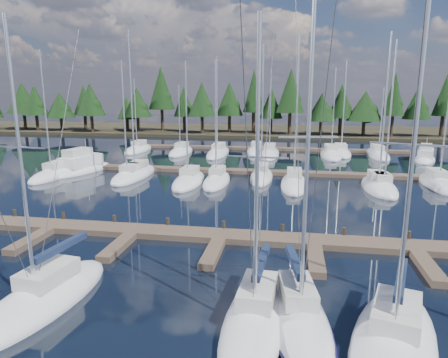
% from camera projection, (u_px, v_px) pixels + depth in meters
% --- Properties ---
extents(ground, '(260.00, 260.00, 0.00)m').
position_uv_depth(ground, '(243.00, 194.00, 38.14)').
color(ground, black).
rests_on(ground, ground).
extents(far_shore, '(220.00, 30.00, 0.60)m').
position_uv_depth(far_shore, '(273.00, 131.00, 95.84)').
color(far_shore, '#2E2819').
rests_on(far_shore, ground).
extents(main_dock, '(44.00, 6.13, 0.90)m').
position_uv_depth(main_dock, '(220.00, 239.00, 25.93)').
color(main_dock, brown).
rests_on(main_dock, ground).
extents(back_docks, '(50.00, 21.80, 0.40)m').
position_uv_depth(back_docks, '(260.00, 159.00, 56.95)').
color(back_docks, brown).
rests_on(back_docks, ground).
extents(front_sailboat_2, '(3.97, 8.81, 13.37)m').
position_uv_depth(front_sailboat_2, '(44.00, 298.00, 18.37)').
color(front_sailboat_2, silver).
rests_on(front_sailboat_2, ground).
extents(front_sailboat_3, '(3.13, 8.63, 13.11)m').
position_uv_depth(front_sailboat_3, '(256.00, 319.00, 16.71)').
color(front_sailboat_3, silver).
rests_on(front_sailboat_3, ground).
extents(front_sailboat_4, '(3.78, 8.44, 14.43)m').
position_uv_depth(front_sailboat_4, '(298.00, 318.00, 16.77)').
color(front_sailboat_4, silver).
rests_on(front_sailboat_4, ground).
extents(front_sailboat_5, '(5.56, 9.57, 14.35)m').
position_uv_depth(front_sailboat_5, '(394.00, 343.00, 15.12)').
color(front_sailboat_5, silver).
rests_on(front_sailboat_5, ground).
extents(back_sailboat_rows, '(44.32, 32.31, 16.80)m').
position_uv_depth(back_sailboat_rows, '(254.00, 164.00, 52.54)').
color(back_sailboat_rows, silver).
rests_on(back_sailboat_rows, ground).
extents(motor_yacht_left, '(5.42, 10.02, 4.77)m').
position_uv_depth(motor_yacht_left, '(81.00, 168.00, 48.49)').
color(motor_yacht_left, silver).
rests_on(motor_yacht_left, ground).
extents(motor_yacht_right, '(4.93, 8.30, 3.92)m').
position_uv_depth(motor_yacht_right, '(425.00, 158.00, 56.36)').
color(motor_yacht_right, silver).
rests_on(motor_yacht_right, ground).
extents(tree_line, '(188.07, 11.80, 14.60)m').
position_uv_depth(tree_line, '(267.00, 102.00, 85.07)').
color(tree_line, black).
rests_on(tree_line, far_shore).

